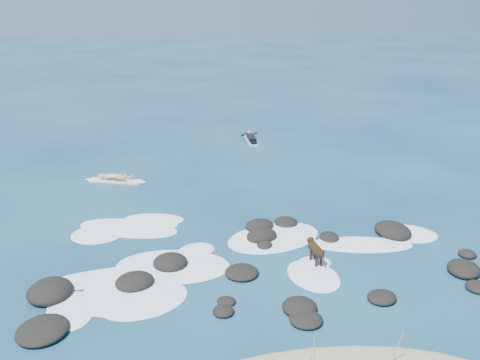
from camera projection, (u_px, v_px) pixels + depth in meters
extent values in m
plane|color=#0A2642|center=(266.00, 242.00, 19.08)|extent=(160.00, 160.00, 0.00)
cylinder|color=#8DAB52|center=(398.00, 348.00, 12.60)|extent=(0.15, 0.12, 0.95)
cylinder|color=#8DAB52|center=(314.00, 358.00, 12.12)|extent=(0.07, 0.13, 1.15)
ellipsoid|color=black|center=(467.00, 254.00, 18.05)|extent=(0.68, 0.69, 0.27)
ellipsoid|color=black|center=(242.00, 272.00, 16.91)|extent=(1.46, 1.47, 0.29)
ellipsoid|color=black|center=(329.00, 237.00, 19.26)|extent=(0.73, 0.90, 0.27)
ellipsoid|color=black|center=(135.00, 282.00, 16.29)|extent=(1.54, 1.48, 0.46)
ellipsoid|color=black|center=(259.00, 226.00, 20.07)|extent=(1.40, 1.29, 0.42)
ellipsoid|color=black|center=(170.00, 263.00, 17.39)|extent=(1.53, 1.52, 0.50)
ellipsoid|color=black|center=(223.00, 311.00, 14.93)|extent=(0.77, 0.77, 0.25)
ellipsoid|color=black|center=(50.00, 291.00, 15.76)|extent=(1.40, 1.55, 0.53)
ellipsoid|color=black|center=(286.00, 222.00, 20.45)|extent=(0.97, 1.03, 0.28)
ellipsoid|color=black|center=(478.00, 287.00, 16.09)|extent=(0.84, 0.85, 0.29)
ellipsoid|color=black|center=(464.00, 269.00, 17.03)|extent=(1.41, 1.49, 0.44)
ellipsoid|color=black|center=(382.00, 298.00, 15.55)|extent=(1.12, 1.08, 0.31)
ellipsoid|color=black|center=(43.00, 330.00, 14.06)|extent=(1.81, 1.86, 0.37)
ellipsoid|color=black|center=(262.00, 236.00, 19.22)|extent=(1.46, 1.36, 0.51)
ellipsoid|color=black|center=(300.00, 307.00, 15.06)|extent=(1.21, 1.21, 0.40)
ellipsoid|color=black|center=(226.00, 301.00, 15.42)|extent=(0.73, 0.71, 0.18)
ellipsoid|color=black|center=(393.00, 231.00, 19.60)|extent=(1.59, 1.78, 0.54)
ellipsoid|color=black|center=(306.00, 319.00, 14.54)|extent=(1.25, 1.24, 0.30)
ellipsoid|color=black|center=(265.00, 245.00, 18.70)|extent=(0.74, 0.80, 0.24)
ellipsoid|color=white|center=(128.00, 228.00, 20.09)|extent=(4.20, 2.85, 0.12)
ellipsoid|color=white|center=(154.00, 224.00, 20.41)|extent=(1.92, 1.49, 0.12)
ellipsoid|color=white|center=(313.00, 276.00, 16.84)|extent=(1.95, 2.41, 0.12)
ellipsoid|color=white|center=(407.00, 233.00, 19.67)|extent=(2.64, 2.29, 0.12)
ellipsoid|color=white|center=(197.00, 250.00, 18.45)|extent=(1.56, 1.40, 0.12)
ellipsoid|color=white|center=(144.00, 300.00, 15.56)|extent=(3.23, 2.84, 0.12)
ellipsoid|color=white|center=(98.00, 234.00, 19.64)|extent=(2.27, 2.06, 0.12)
ellipsoid|color=white|center=(123.00, 285.00, 16.34)|extent=(1.68, 1.28, 0.12)
ellipsoid|color=white|center=(100.00, 278.00, 16.71)|extent=(4.00, 1.76, 0.12)
ellipsoid|color=white|center=(154.00, 220.00, 20.82)|extent=(2.57, 1.62, 0.12)
ellipsoid|color=white|center=(361.00, 245.00, 18.83)|extent=(3.80, 1.84, 0.12)
ellipsoid|color=white|center=(173.00, 266.00, 17.40)|extent=(4.09, 2.89, 0.12)
ellipsoid|color=white|center=(70.00, 310.00, 15.08)|extent=(1.70, 2.30, 0.12)
ellipsoid|color=white|center=(111.00, 297.00, 15.70)|extent=(1.96, 2.17, 0.12)
ellipsoid|color=white|center=(274.00, 237.00, 19.37)|extent=(4.16, 3.37, 0.12)
ellipsoid|color=white|center=(315.00, 263.00, 17.62)|extent=(1.10, 0.90, 0.12)
cube|color=#FCF5C9|center=(116.00, 181.00, 24.78)|extent=(2.49, 1.18, 0.08)
ellipsoid|color=#FCF5C9|center=(141.00, 182.00, 24.61)|extent=(0.55, 0.41, 0.09)
ellipsoid|color=#FCF5C9|center=(91.00, 180.00, 24.95)|extent=(0.55, 0.41, 0.09)
imported|color=tan|center=(114.00, 164.00, 24.49)|extent=(0.53, 0.66, 1.59)
cube|color=silver|center=(251.00, 140.00, 31.10)|extent=(0.49, 2.14, 0.08)
ellipsoid|color=silver|center=(248.00, 136.00, 32.10)|extent=(0.26, 0.47, 0.08)
cube|color=black|center=(251.00, 138.00, 31.05)|extent=(0.39, 1.32, 0.21)
sphere|color=#B77660|center=(249.00, 133.00, 31.72)|extent=(0.22, 0.22, 0.22)
cylinder|color=black|center=(244.00, 134.00, 31.86)|extent=(0.53, 0.29, 0.24)
cylinder|color=black|center=(253.00, 134.00, 31.93)|extent=(0.53, 0.29, 0.24)
cube|color=black|center=(253.00, 142.00, 30.39)|extent=(0.33, 0.54, 0.14)
cylinder|color=black|center=(316.00, 250.00, 17.35)|extent=(0.40, 0.68, 0.31)
sphere|color=black|center=(312.00, 246.00, 17.60)|extent=(0.37, 0.37, 0.32)
sphere|color=black|center=(320.00, 254.00, 17.09)|extent=(0.34, 0.34, 0.29)
sphere|color=black|center=(310.00, 240.00, 17.73)|extent=(0.26, 0.26, 0.23)
cone|color=black|center=(309.00, 239.00, 17.86)|extent=(0.14, 0.16, 0.12)
cone|color=black|center=(309.00, 238.00, 17.67)|extent=(0.12, 0.09, 0.11)
cone|color=black|center=(312.00, 238.00, 17.71)|extent=(0.12, 0.09, 0.11)
cylinder|color=black|center=(311.00, 256.00, 17.64)|extent=(0.09, 0.09, 0.42)
cylinder|color=black|center=(315.00, 255.00, 17.68)|extent=(0.09, 0.09, 0.42)
cylinder|color=black|center=(316.00, 262.00, 17.24)|extent=(0.09, 0.09, 0.42)
cylinder|color=black|center=(321.00, 262.00, 17.29)|extent=(0.09, 0.09, 0.42)
cylinder|color=black|center=(322.00, 254.00, 16.94)|extent=(0.10, 0.31, 0.18)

